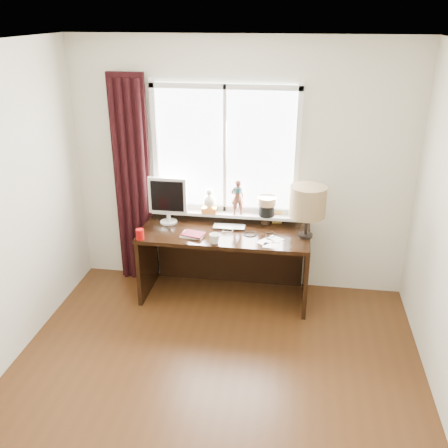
% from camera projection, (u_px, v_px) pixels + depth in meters
% --- Properties ---
extents(floor, '(3.50, 4.00, 0.00)m').
position_uv_depth(floor, '(206.00, 408.00, 3.81)').
color(floor, '#482711').
rests_on(floor, ground).
extents(ceiling, '(3.50, 4.00, 0.00)m').
position_uv_depth(ceiling, '(199.00, 49.00, 2.78)').
color(ceiling, white).
rests_on(ceiling, wall_back).
extents(wall_back, '(3.50, 0.00, 2.60)m').
position_uv_depth(wall_back, '(240.00, 169.00, 5.11)').
color(wall_back, beige).
rests_on(wall_back, ground).
extents(laptop, '(0.32, 0.21, 0.03)m').
position_uv_depth(laptop, '(229.00, 227.00, 5.08)').
color(laptop, silver).
rests_on(laptop, desk).
extents(mug, '(0.14, 0.14, 0.10)m').
position_uv_depth(mug, '(215.00, 238.00, 4.74)').
color(mug, white).
rests_on(mug, desk).
extents(red_cup, '(0.08, 0.08, 0.10)m').
position_uv_depth(red_cup, '(140.00, 234.00, 4.82)').
color(red_cup, '#8A0605').
rests_on(red_cup, desk).
extents(window, '(1.52, 0.22, 1.40)m').
position_uv_depth(window, '(226.00, 169.00, 5.08)').
color(window, white).
rests_on(window, ground).
extents(curtain, '(0.38, 0.09, 2.25)m').
position_uv_depth(curtain, '(132.00, 183.00, 5.26)').
color(curtain, black).
rests_on(curtain, floor).
extents(desk, '(1.70, 0.70, 0.75)m').
position_uv_depth(desk, '(226.00, 249.00, 5.19)').
color(desk, black).
rests_on(desk, floor).
extents(monitor, '(0.40, 0.18, 0.49)m').
position_uv_depth(monitor, '(168.00, 198.00, 5.11)').
color(monitor, beige).
rests_on(monitor, desk).
extents(notebook_stack, '(0.25, 0.20, 0.03)m').
position_uv_depth(notebook_stack, '(193.00, 235.00, 4.91)').
color(notebook_stack, beige).
rests_on(notebook_stack, desk).
extents(brush_holder, '(0.09, 0.09, 0.25)m').
position_uv_depth(brush_holder, '(266.00, 218.00, 5.18)').
color(brush_holder, black).
rests_on(brush_holder, desk).
extents(icon_frame, '(0.10, 0.04, 0.13)m').
position_uv_depth(icon_frame, '(277.00, 217.00, 5.18)').
color(icon_frame, gold).
rests_on(icon_frame, desk).
extents(table_lamp, '(0.35, 0.35, 0.52)m').
position_uv_depth(table_lamp, '(308.00, 202.00, 4.75)').
color(table_lamp, black).
rests_on(table_lamp, desk).
extents(loose_papers, '(0.27, 0.31, 0.00)m').
position_uv_depth(loose_papers, '(270.00, 242.00, 4.78)').
color(loose_papers, white).
rests_on(loose_papers, desk).
extents(desk_cables, '(0.59, 0.32, 0.01)m').
position_uv_depth(desk_cables, '(250.00, 232.00, 4.98)').
color(desk_cables, black).
rests_on(desk_cables, desk).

